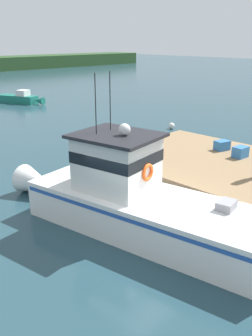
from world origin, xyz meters
The scene contains 8 objects.
ground_plane centered at (0.00, 0.00, 0.00)m, with size 200.00×200.00×0.00m, color #23424C.
dock centered at (4.80, 0.00, 1.07)m, with size 6.00×9.00×1.20m.
main_fishing_boat centered at (0.10, 0.37, 1.01)m, with size 3.90×9.97×4.80m.
crate_single_far centered at (5.80, -0.07, 1.42)m, with size 0.60×0.44×0.44m, color #3370B2.
crate_stack_near_edge centered at (6.19, 1.01, 1.40)m, with size 0.60×0.44×0.40m, color #3370B2.
bait_bucket centered at (3.93, 2.74, 1.37)m, with size 0.32×0.32×0.34m, color #E04C19.
moored_boat_far_left centered at (9.84, 24.62, 0.42)m, with size 2.67×4.83×1.23m.
mooring_buoy_outer centered at (11.71, 8.14, 0.21)m, with size 0.42×0.42×0.42m, color silver.
Camera 1 is at (-7.44, -6.96, 5.74)m, focal length 39.47 mm.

